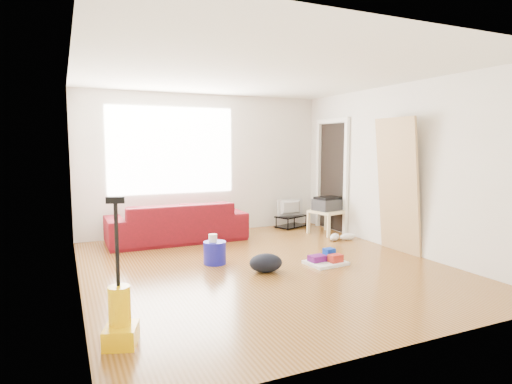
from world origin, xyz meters
name	(u,v)px	position (x,y,z in m)	size (l,w,h in m)	color
room	(264,171)	(0.07, 0.15, 1.25)	(4.51, 5.01, 2.51)	brown
sofa	(177,241)	(-0.67, 1.95, 0.00)	(2.25, 0.88, 0.66)	#470B12
tv_stand	(291,221)	(1.65, 2.22, 0.12)	(0.70, 0.56, 0.23)	black
tv	(291,207)	(1.65, 2.22, 0.39)	(0.55, 0.07, 0.32)	black
side_table	(327,214)	(1.95, 1.43, 0.36)	(0.64, 0.64, 0.43)	beige
printer	(328,204)	(1.95, 1.43, 0.55)	(0.53, 0.44, 0.24)	#262628
bucket	(215,264)	(-0.55, 0.40, 0.00)	(0.30, 0.30, 0.30)	#1818AB
toilet_paper	(213,249)	(-0.57, 0.40, 0.20)	(0.11, 0.11, 0.10)	white
cleaning_tray	(326,260)	(0.82, -0.24, 0.06)	(0.54, 0.45, 0.18)	white
backpack	(266,272)	(-0.08, -0.23, 0.00)	(0.42, 0.34, 0.23)	black
sneakers	(341,237)	(1.85, 0.86, 0.06)	(0.52, 0.27, 0.12)	silver
vacuum	(120,318)	(-2.00, -1.52, 0.22)	(0.33, 0.35, 1.19)	#F7BA00
door_panel	(395,252)	(2.13, -0.12, 0.00)	(0.04, 0.80, 2.00)	tan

